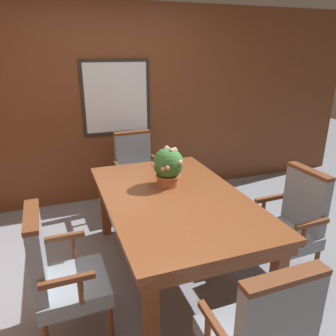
% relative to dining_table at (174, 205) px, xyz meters
% --- Properties ---
extents(ground_plane, '(14.00, 14.00, 0.00)m').
position_rel_dining_table_xyz_m(ground_plane, '(-0.16, -0.05, -0.65)').
color(ground_plane, gray).
extents(wall_back, '(7.20, 0.08, 2.45)m').
position_rel_dining_table_xyz_m(wall_back, '(-0.16, 1.78, 0.58)').
color(wall_back, brown).
rests_on(wall_back, ground_plane).
extents(dining_table, '(1.15, 1.87, 0.74)m').
position_rel_dining_table_xyz_m(dining_table, '(0.00, 0.00, 0.00)').
color(dining_table, brown).
rests_on(dining_table, ground_plane).
extents(chair_right_near, '(0.49, 0.55, 0.97)m').
position_rel_dining_table_xyz_m(chair_right_near, '(0.94, -0.39, -0.13)').
color(chair_right_near, brown).
rests_on(chair_right_near, ground_plane).
extents(chair_left_near, '(0.47, 0.54, 0.97)m').
position_rel_dining_table_xyz_m(chair_left_near, '(-0.98, -0.42, -0.13)').
color(chair_left_near, brown).
rests_on(chair_left_near, ground_plane).
extents(chair_head_near, '(0.54, 0.47, 0.97)m').
position_rel_dining_table_xyz_m(chair_head_near, '(-0.02, -1.31, -0.13)').
color(chair_head_near, brown).
rests_on(chair_head_near, ground_plane).
extents(chair_head_far, '(0.56, 0.50, 0.97)m').
position_rel_dining_table_xyz_m(chair_head_far, '(0.01, 1.31, -0.13)').
color(chair_head_far, brown).
rests_on(chair_head_far, ground_plane).
extents(potted_plant, '(0.30, 0.29, 0.36)m').
position_rel_dining_table_xyz_m(potted_plant, '(0.04, 0.25, 0.27)').
color(potted_plant, '#B2603D').
rests_on(potted_plant, dining_table).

